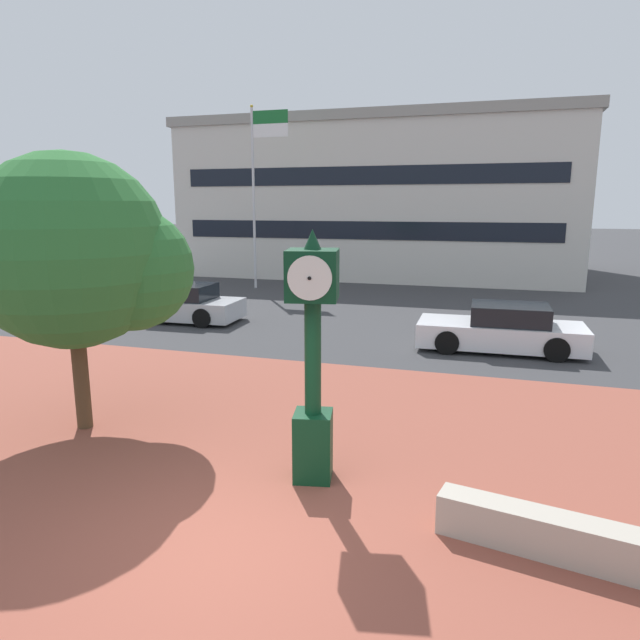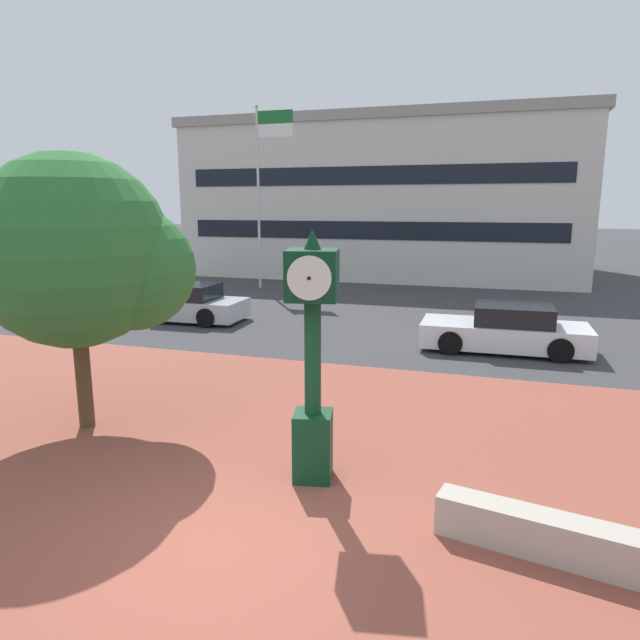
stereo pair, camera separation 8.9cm
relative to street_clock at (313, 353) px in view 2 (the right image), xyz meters
name	(u,v)px [view 2 (the right image)]	position (x,y,z in m)	size (l,w,h in m)	color
ground_plane	(217,541)	(-0.59, -1.86, -1.89)	(200.00, 200.00, 0.00)	#38383A
plaza_brick_paving	(276,471)	(-0.59, 0.01, -1.88)	(44.00, 11.75, 0.01)	brown
planter_wall	(581,545)	(3.46, -1.04, -1.64)	(3.20, 0.40, 0.50)	#ADA393
street_clock	(313,353)	(0.00, 0.00, 0.00)	(0.81, 0.85, 3.61)	#0C381E
plaza_tree	(86,255)	(-4.34, 0.75, 1.19)	(3.57, 3.32, 4.82)	#4C3823
car_street_near	(183,304)	(-7.91, 9.58, -1.32)	(4.42, 2.04, 1.28)	#B7BABF
car_street_far	(506,330)	(2.70, 8.58, -1.32)	(4.43, 1.95, 1.28)	silver
flagpole_primary	(263,178)	(-8.29, 17.61, 3.26)	(1.82, 0.14, 8.39)	silver
civic_building	(391,199)	(-4.05, 27.00, 2.38)	(21.48, 12.95, 8.51)	beige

